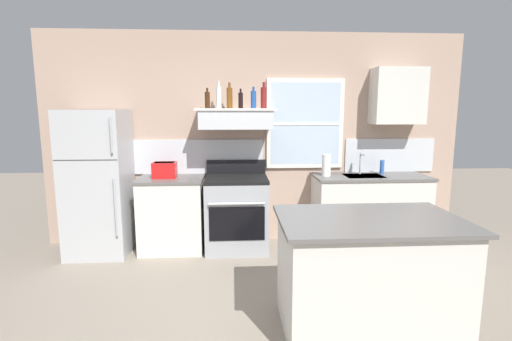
% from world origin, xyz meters
% --- Properties ---
extents(ground_plane, '(16.00, 16.00, 0.00)m').
position_xyz_m(ground_plane, '(0.00, 0.00, 0.00)').
color(ground_plane, gray).
extents(back_wall, '(5.40, 0.11, 2.70)m').
position_xyz_m(back_wall, '(0.03, 2.23, 1.35)').
color(back_wall, tan).
rests_on(back_wall, ground_plane).
extents(refrigerator, '(0.70, 0.72, 1.73)m').
position_xyz_m(refrigerator, '(-1.90, 1.84, 0.86)').
color(refrigerator, '#B7BABC').
rests_on(refrigerator, ground_plane).
extents(counter_left_of_stove, '(0.79, 0.63, 0.91)m').
position_xyz_m(counter_left_of_stove, '(-1.05, 1.90, 0.46)').
color(counter_left_of_stove, silver).
rests_on(counter_left_of_stove, ground_plane).
extents(toaster, '(0.30, 0.20, 0.19)m').
position_xyz_m(toaster, '(-1.12, 1.90, 1.01)').
color(toaster, red).
rests_on(toaster, counter_left_of_stove).
extents(stove_range, '(0.76, 0.69, 1.09)m').
position_xyz_m(stove_range, '(-0.25, 1.86, 0.46)').
color(stove_range, '#9EA0A5').
rests_on(stove_range, ground_plane).
extents(range_hood_shelf, '(0.96, 0.52, 0.24)m').
position_xyz_m(range_hood_shelf, '(-0.25, 1.96, 1.62)').
color(range_hood_shelf, silver).
extents(bottle_brown_stout, '(0.06, 0.06, 0.25)m').
position_xyz_m(bottle_brown_stout, '(-0.59, 1.99, 1.85)').
color(bottle_brown_stout, '#381E0F').
rests_on(bottle_brown_stout, range_hood_shelf).
extents(bottle_clear_tall, '(0.06, 0.06, 0.33)m').
position_xyz_m(bottle_clear_tall, '(-0.45, 1.99, 1.88)').
color(bottle_clear_tall, silver).
rests_on(bottle_clear_tall, range_hood_shelf).
extents(bottle_amber_wine, '(0.07, 0.07, 0.31)m').
position_xyz_m(bottle_amber_wine, '(-0.32, 1.97, 1.87)').
color(bottle_amber_wine, brown).
rests_on(bottle_amber_wine, range_hood_shelf).
extents(bottle_balsamic_dark, '(0.06, 0.06, 0.23)m').
position_xyz_m(bottle_balsamic_dark, '(-0.19, 1.91, 1.84)').
color(bottle_balsamic_dark, black).
rests_on(bottle_balsamic_dark, range_hood_shelf).
extents(bottle_blue_liqueur, '(0.07, 0.07, 0.26)m').
position_xyz_m(bottle_blue_liqueur, '(-0.04, 1.92, 1.85)').
color(bottle_blue_liqueur, '#1E478C').
rests_on(bottle_blue_liqueur, range_hood_shelf).
extents(bottle_red_label_wine, '(0.07, 0.07, 0.31)m').
position_xyz_m(bottle_red_label_wine, '(0.09, 1.93, 1.88)').
color(bottle_red_label_wine, maroon).
rests_on(bottle_red_label_wine, range_hood_shelf).
extents(counter_right_with_sink, '(1.43, 0.63, 0.91)m').
position_xyz_m(counter_right_with_sink, '(1.45, 1.90, 0.46)').
color(counter_right_with_sink, silver).
rests_on(counter_right_with_sink, ground_plane).
extents(sink_faucet, '(0.03, 0.17, 0.28)m').
position_xyz_m(sink_faucet, '(1.35, 2.00, 1.08)').
color(sink_faucet, silver).
rests_on(sink_faucet, counter_right_with_sink).
extents(paper_towel_roll, '(0.11, 0.11, 0.27)m').
position_xyz_m(paper_towel_roll, '(0.88, 1.90, 1.04)').
color(paper_towel_roll, white).
rests_on(paper_towel_roll, counter_right_with_sink).
extents(dish_soap_bottle, '(0.06, 0.06, 0.18)m').
position_xyz_m(dish_soap_bottle, '(1.63, 2.00, 1.00)').
color(dish_soap_bottle, blue).
rests_on(dish_soap_bottle, counter_right_with_sink).
extents(kitchen_island, '(1.40, 0.90, 0.91)m').
position_xyz_m(kitchen_island, '(0.75, 0.05, 0.46)').
color(kitchen_island, silver).
rests_on(kitchen_island, ground_plane).
extents(upper_cabinet_right, '(0.64, 0.32, 0.70)m').
position_xyz_m(upper_cabinet_right, '(1.80, 2.04, 1.90)').
color(upper_cabinet_right, silver).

